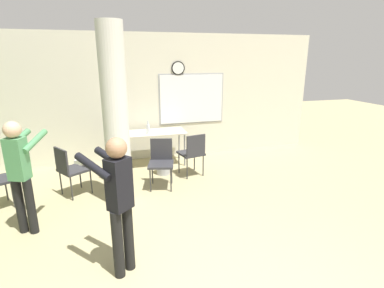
# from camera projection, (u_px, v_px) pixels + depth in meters

# --- Properties ---
(wall_back) EXTENTS (8.00, 0.15, 2.80)m
(wall_back) POSITION_uv_depth(u_px,v_px,m) (150.00, 98.00, 6.74)
(wall_back) COLOR beige
(wall_back) RESTS_ON ground_plane
(support_pillar) EXTENTS (0.39, 0.39, 2.80)m
(support_pillar) POSITION_uv_depth(u_px,v_px,m) (116.00, 118.00, 4.56)
(support_pillar) COLOR silver
(support_pillar) RESTS_ON ground_plane
(folding_table) EXTENTS (1.43, 0.63, 0.74)m
(folding_table) POSITION_uv_depth(u_px,v_px,m) (152.00, 135.00, 6.44)
(folding_table) COLOR beige
(folding_table) RESTS_ON ground_plane
(bottle_on_table) EXTENTS (0.07, 0.07, 0.28)m
(bottle_on_table) POSITION_uv_depth(u_px,v_px,m) (148.00, 129.00, 6.26)
(bottle_on_table) COLOR silver
(bottle_on_table) RESTS_ON folding_table
(waste_bin) EXTENTS (0.27, 0.27, 0.37)m
(waste_bin) POSITION_uv_depth(u_px,v_px,m) (163.00, 165.00, 6.06)
(waste_bin) COLOR #B2B2B7
(waste_bin) RESTS_ON ground_plane
(chair_table_front) EXTENTS (0.53, 0.53, 0.87)m
(chair_table_front) POSITION_uv_depth(u_px,v_px,m) (161.00, 160.00, 5.40)
(chair_table_front) COLOR #2D2D33
(chair_table_front) RESTS_ON ground_plane
(chair_table_left) EXTENTS (0.46, 0.46, 0.87)m
(chair_table_left) POSITION_uv_depth(u_px,v_px,m) (117.00, 153.00, 5.76)
(chair_table_left) COLOR #2D2D33
(chair_table_left) RESTS_ON ground_plane
(chair_table_right) EXTENTS (0.53, 0.53, 0.87)m
(chair_table_right) POSITION_uv_depth(u_px,v_px,m) (193.00, 151.00, 5.87)
(chair_table_right) COLOR #2D2D33
(chair_table_right) RESTS_ON ground_plane
(chair_near_pillar) EXTENTS (0.61, 0.61, 0.87)m
(chair_near_pillar) POSITION_uv_depth(u_px,v_px,m) (70.00, 167.00, 5.02)
(chair_near_pillar) COLOR #2D2D33
(chair_near_pillar) RESTS_ON ground_plane
(person_playing_front) EXTENTS (0.58, 0.61, 1.55)m
(person_playing_front) POSITION_uv_depth(u_px,v_px,m) (118.00, 197.00, 3.09)
(person_playing_front) COLOR black
(person_playing_front) RESTS_ON ground_plane
(person_watching_back) EXTENTS (0.50, 0.62, 1.54)m
(person_watching_back) POSITION_uv_depth(u_px,v_px,m) (20.00, 169.00, 3.85)
(person_watching_back) COLOR black
(person_watching_back) RESTS_ON ground_plane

